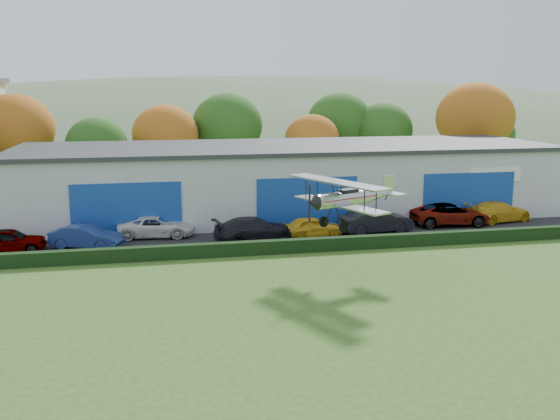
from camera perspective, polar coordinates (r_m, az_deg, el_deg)
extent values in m
plane|color=#2C561B|center=(21.46, 3.91, -15.37)|extent=(300.00, 300.00, 0.00)
cube|color=black|center=(41.44, 0.14, -2.17)|extent=(48.00, 9.00, 0.05)
cube|color=black|center=(36.80, 1.67, -3.28)|extent=(46.00, 0.60, 0.80)
cube|color=#B2B7BC|center=(48.11, 0.77, 2.70)|extent=(40.00, 12.00, 5.00)
cube|color=#2D3033|center=(47.80, 0.78, 5.84)|extent=(40.60, 12.60, 0.30)
cube|color=#153E98|center=(41.20, -13.88, -0.05)|extent=(7.00, 0.12, 3.60)
cube|color=#153E98|center=(42.42, 2.53, 0.58)|extent=(7.00, 0.12, 3.60)
cube|color=#153E98|center=(46.79, 16.93, 1.10)|extent=(7.00, 0.12, 3.60)
cylinder|color=#3D2614|center=(60.18, -22.83, 2.64)|extent=(0.36, 0.36, 3.15)
ellipsoid|color=#A55A14|center=(59.75, -23.16, 6.87)|extent=(6.84, 6.84, 6.16)
cylinder|color=#3D2614|center=(57.28, -16.30, 2.32)|extent=(0.36, 0.36, 2.45)
ellipsoid|color=#1E4C14|center=(56.88, -16.49, 5.77)|extent=(5.32, 5.32, 4.79)
cylinder|color=#3D2614|center=(59.06, -10.35, 3.02)|extent=(0.36, 0.36, 2.80)
ellipsoid|color=#A55A14|center=(58.64, -10.48, 6.85)|extent=(6.08, 6.08, 5.47)
cylinder|color=#3D2614|center=(61.43, -4.79, 3.63)|extent=(0.36, 0.36, 3.15)
ellipsoid|color=#1E4C14|center=(61.01, -4.86, 7.78)|extent=(6.84, 6.84, 6.16)
cylinder|color=#3D2614|center=(61.00, 2.93, 3.27)|extent=(0.36, 0.36, 2.45)
ellipsoid|color=#A55A14|center=(60.63, 2.97, 6.52)|extent=(5.32, 5.32, 4.79)
cylinder|color=#3D2614|center=(65.30, 9.32, 3.82)|extent=(0.36, 0.36, 2.80)
ellipsoid|color=#1E4C14|center=(64.93, 9.43, 7.28)|extent=(6.08, 6.08, 5.47)
cylinder|color=#3D2614|center=(65.02, 17.21, 3.74)|extent=(0.36, 0.36, 3.50)
ellipsoid|color=#A55A14|center=(64.61, 17.46, 8.10)|extent=(7.60, 7.60, 6.84)
cylinder|color=#3D2614|center=(70.49, 18.48, 3.78)|extent=(0.36, 0.36, 2.45)
ellipsoid|color=#1E4C14|center=(70.17, 18.66, 6.58)|extent=(5.32, 5.32, 4.79)
cylinder|color=#3D2614|center=(65.86, 5.44, 4.13)|extent=(0.36, 0.36, 3.15)
ellipsoid|color=#1E4C14|center=(65.47, 5.51, 8.00)|extent=(6.84, 6.84, 6.16)
ellipsoid|color=#4C6642|center=(162.40, -2.58, 2.30)|extent=(320.00, 196.00, 56.00)
ellipsoid|color=#4C6642|center=(185.92, 19.30, 4.52)|extent=(240.00, 126.00, 36.00)
imported|color=gray|center=(39.92, -23.65, -2.55)|extent=(4.23, 1.80, 1.43)
imported|color=navy|center=(39.22, -17.36, -2.35)|extent=(4.58, 2.98, 1.43)
imported|color=silver|center=(41.07, -11.29, -1.50)|extent=(5.08, 2.69, 1.36)
imported|color=black|center=(39.29, -2.35, -1.75)|extent=(5.47, 2.94, 1.51)
imported|color=gold|center=(40.39, 2.99, -1.54)|extent=(4.01, 1.90, 1.32)
imported|color=black|center=(41.91, 8.80, -0.98)|extent=(5.09, 2.35, 1.62)
imported|color=gray|center=(45.35, 15.33, -0.38)|extent=(5.67, 2.89, 1.53)
imported|color=gold|center=(47.61, 19.43, -0.13)|extent=(5.37, 3.10, 1.46)
cylinder|color=silver|center=(31.63, 5.70, 1.01)|extent=(3.31, 2.04, 0.78)
cone|color=silver|center=(33.37, 9.05, 1.46)|extent=(2.05, 1.48, 0.78)
cone|color=black|center=(30.45, 3.07, 0.66)|extent=(0.71, 0.89, 0.78)
cube|color=maroon|center=(31.79, 6.05, 1.14)|extent=(3.64, 2.20, 0.05)
cube|color=black|center=(31.85, 6.29, 1.73)|extent=(1.16, 0.89, 0.22)
cube|color=silver|center=(31.56, 5.45, 0.52)|extent=(3.51, 6.12, 0.09)
cube|color=silver|center=(31.25, 5.25, 2.59)|extent=(3.73, 6.47, 0.09)
cylinder|color=black|center=(29.56, 7.76, 0.90)|extent=(0.07, 0.07, 1.12)
cylinder|color=black|center=(30.10, 8.83, 1.05)|extent=(0.07, 0.07, 1.12)
cylinder|color=black|center=(32.92, 2.40, 2.04)|extent=(0.07, 0.07, 1.12)
cylinder|color=black|center=(33.40, 3.45, 2.16)|extent=(0.07, 0.07, 1.12)
cylinder|color=black|center=(31.08, 5.61, 1.97)|extent=(0.12, 0.19, 0.64)
cylinder|color=black|center=(31.53, 4.88, 2.11)|extent=(0.12, 0.19, 0.64)
cylinder|color=black|center=(31.16, 5.40, -0.51)|extent=(0.30, 0.57, 1.06)
cylinder|color=black|center=(31.70, 4.53, -0.29)|extent=(0.30, 0.57, 1.06)
cylinder|color=black|center=(31.54, 4.94, -1.32)|extent=(0.72, 1.52, 0.06)
cylinder|color=black|center=(30.96, 5.88, -1.57)|extent=(0.55, 0.33, 0.55)
cylinder|color=black|center=(32.12, 4.04, -1.08)|extent=(0.55, 0.33, 0.55)
cylinder|color=black|center=(33.83, 9.76, 1.20)|extent=(0.31, 0.18, 0.36)
cube|color=silver|center=(33.79, 9.78, 1.63)|extent=(1.62, 2.37, 0.05)
cube|color=silver|center=(33.78, 9.91, 2.37)|extent=(0.73, 0.36, 0.95)
cube|color=black|center=(30.31, 2.72, 0.61)|extent=(0.09, 0.12, 1.90)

